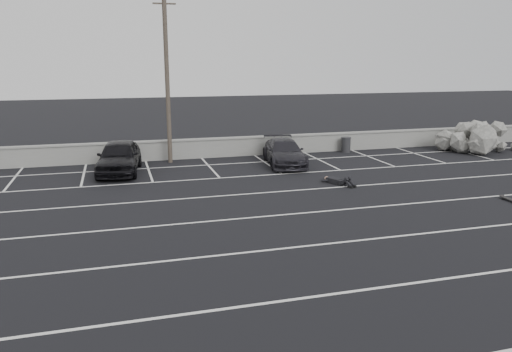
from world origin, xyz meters
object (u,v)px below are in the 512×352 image
object	(u,v)px
trash_bin	(346,145)
riprap_pile	(468,143)
car_right	(284,152)
skateboard	(510,199)
car_left	(119,157)
person	(334,178)
utility_pole	(167,79)

from	to	relation	value
trash_bin	riprap_pile	bearing A→B (deg)	-13.60
car_right	trash_bin	size ratio (longest dim) A/B	5.05
trash_bin	skateboard	bearing A→B (deg)	-82.55
car_left	skateboard	bearing A→B (deg)	-25.19
person	riprap_pile	bearing A→B (deg)	2.35
person	car_left	bearing A→B (deg)	129.98
car_right	utility_pole	distance (m)	6.99
car_left	person	distance (m)	10.12
skateboard	car_right	bearing A→B (deg)	126.82
trash_bin	person	distance (m)	7.65
car_right	utility_pole	world-z (taller)	utility_pole
car_left	person	world-z (taller)	car_left
trash_bin	skateboard	xyz separation A→B (m)	(1.45, -11.10, -0.37)
utility_pole	person	world-z (taller)	utility_pole
utility_pole	riprap_pile	size ratio (longest dim) A/B	1.64
car_left	trash_bin	size ratio (longest dim) A/B	5.22
utility_pole	riprap_pile	xyz separation A→B (m)	(17.14, -1.52, -3.78)
car_right	riprap_pile	xyz separation A→B (m)	(11.59, 0.66, -0.13)
trash_bin	car_right	bearing A→B (deg)	-152.88
car_right	utility_pole	xyz separation A→B (m)	(-5.55, 2.18, 3.66)
car_right	trash_bin	bearing A→B (deg)	35.63
car_left	riprap_pile	distance (m)	19.73
car_left	skateboard	distance (m)	16.88
car_right	person	xyz separation A→B (m)	(0.82, -4.30, -0.42)
riprap_pile	person	bearing A→B (deg)	-155.27
car_left	riprap_pile	bearing A→B (deg)	8.39
trash_bin	person	xyz separation A→B (m)	(-3.78, -6.65, -0.23)
utility_pole	car_left	bearing A→B (deg)	-145.31
utility_pole	car_right	bearing A→B (deg)	-21.45
car_right	person	bearing A→B (deg)	-70.68
utility_pole	trash_bin	bearing A→B (deg)	0.99
car_left	car_right	bearing A→B (deg)	4.85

